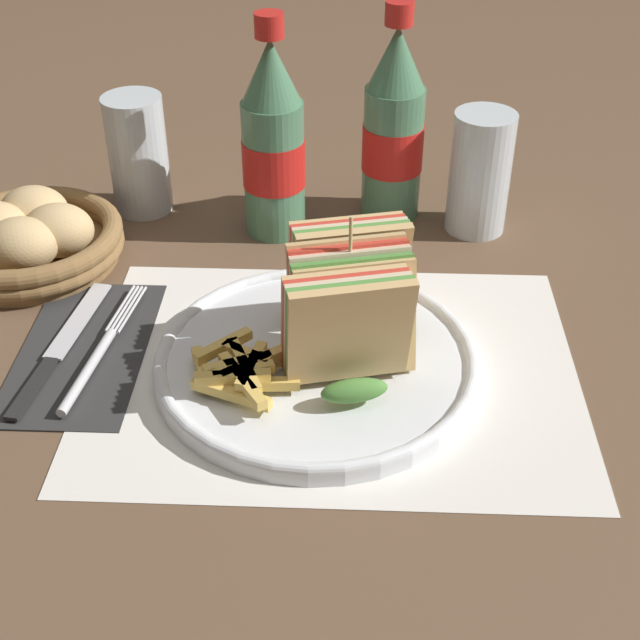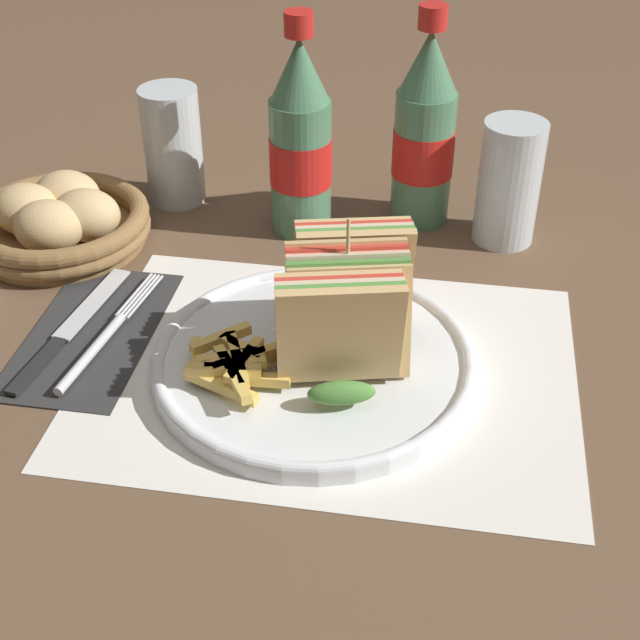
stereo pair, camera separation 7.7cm
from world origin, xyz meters
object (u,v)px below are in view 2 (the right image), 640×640
bread_basket (59,221)px  knife (70,328)px  coke_bottle_far (424,134)px  glass_far (174,153)px  club_sandwich (347,305)px  fork (102,340)px  glass_near (509,183)px  coke_bottle_near (300,142)px  plate_main (316,361)px

bread_basket → knife: bearing=-65.1°
knife → bread_basket: bread_basket is taller
coke_bottle_far → glass_far: (-0.28, -0.00, -0.04)m
club_sandwich → fork: 0.23m
fork → glass_near: bearing=43.8°
knife → coke_bottle_near: bearing=60.5°
coke_bottle_near → glass_far: 0.17m
knife → glass_near: bearing=39.5°
club_sandwich → glass_near: 0.28m
plate_main → club_sandwich: size_ratio=1.61×
plate_main → coke_bottle_near: 0.27m
club_sandwich → fork: (-0.22, -0.01, -0.06)m
glass_far → club_sandwich: bearing=-49.7°
plate_main → coke_bottle_near: (-0.06, 0.24, 0.09)m
club_sandwich → glass_near: bearing=61.4°
club_sandwich → coke_bottle_far: 0.29m
knife → glass_far: (0.02, 0.27, 0.05)m
coke_bottle_far → bread_basket: coke_bottle_far is taller
coke_bottle_near → glass_far: bearing=164.7°
knife → glass_near: size_ratio=1.51×
coke_bottle_near → bread_basket: bearing=-162.9°
plate_main → fork: plate_main is taller
coke_bottle_near → glass_near: (0.22, 0.01, -0.03)m
plate_main → coke_bottle_near: bearing=103.3°
coke_bottle_near → bread_basket: (-0.25, -0.08, -0.07)m
glass_far → coke_bottle_far: bearing=0.1°
coke_bottle_far → glass_near: 0.10m
bread_basket → fork: bearing=-57.4°
fork → coke_bottle_near: coke_bottle_near is taller
fork → glass_far: glass_far is taller
coke_bottle_near → glass_near: size_ratio=1.78×
bread_basket → club_sandwich: bearing=-26.0°
coke_bottle_near → glass_near: 0.22m
coke_bottle_near → glass_near: coke_bottle_near is taller
coke_bottle_far → glass_near: size_ratio=1.78×
coke_bottle_near → coke_bottle_far: same height
glass_near → bread_basket: (-0.47, -0.09, -0.04)m
club_sandwich → fork: club_sandwich is taller
coke_bottle_near → coke_bottle_far: size_ratio=1.00×
fork → knife: size_ratio=0.94×
fork → glass_far: (-0.02, 0.29, 0.05)m
glass_far → bread_basket: (-0.09, -0.12, -0.03)m
fork → coke_bottle_far: size_ratio=0.80×
glass_near → glass_far: same height
coke_bottle_far → glass_far: 0.28m
coke_bottle_far → glass_far: coke_bottle_far is taller
coke_bottle_far → bread_basket: (-0.37, -0.12, -0.07)m
fork → coke_bottle_near: size_ratio=0.80×
coke_bottle_far → coke_bottle_near: bearing=-161.2°
club_sandwich → plate_main: bearing=-162.1°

